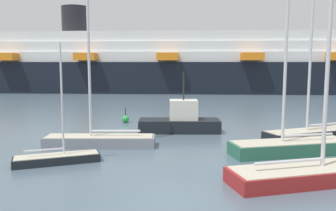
# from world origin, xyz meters

# --- Properties ---
(ground_plane) EXTENTS (600.00, 600.00, 0.00)m
(ground_plane) POSITION_xyz_m (0.00, 0.00, 0.00)
(ground_plane) COLOR slate
(sailboat_0) EXTENTS (4.53, 2.52, 6.30)m
(sailboat_0) POSITION_xyz_m (-5.92, 5.08, 0.32)
(sailboat_0) COLOR black
(sailboat_0) RESTS_ON ground_plane
(sailboat_1) EXTENTS (7.54, 4.13, 10.84)m
(sailboat_1) POSITION_xyz_m (10.13, 10.71, 0.53)
(sailboat_1) COLOR black
(sailboat_1) RESTS_ON ground_plane
(sailboat_2) EXTENTS (7.42, 3.28, 11.62)m
(sailboat_2) POSITION_xyz_m (7.11, 6.74, 0.56)
(sailboat_2) COLOR #2D6B51
(sailboat_2) RESTS_ON ground_plane
(sailboat_3) EXTENTS (6.97, 1.73, 13.44)m
(sailboat_3) POSITION_xyz_m (-4.34, 8.81, 0.64)
(sailboat_3) COLOR gray
(sailboat_3) RESTS_ON ground_plane
(sailboat_4) EXTENTS (7.75, 3.79, 10.65)m
(sailboat_4) POSITION_xyz_m (6.23, 1.96, 0.50)
(sailboat_4) COLOR maroon
(sailboat_4) RESTS_ON ground_plane
(fishing_boat_1) EXTENTS (6.22, 2.30, 4.63)m
(fishing_boat_1) POSITION_xyz_m (1.04, 13.53, 0.84)
(fishing_boat_1) COLOR black
(fishing_boat_1) RESTS_ON ground_plane
(channel_buoy_0) EXTENTS (0.64, 0.64, 1.35)m
(channel_buoy_0) POSITION_xyz_m (-3.63, 17.83, 0.33)
(channel_buoy_0) COLOR green
(channel_buoy_0) RESTS_ON ground_plane
(cruise_ship) EXTENTS (99.94, 21.67, 15.77)m
(cruise_ship) POSITION_xyz_m (0.98, 53.13, 4.98)
(cruise_ship) COLOR black
(cruise_ship) RESTS_ON ground_plane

